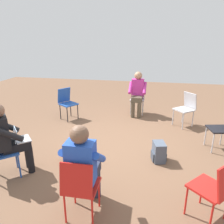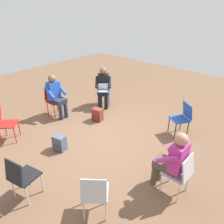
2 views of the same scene
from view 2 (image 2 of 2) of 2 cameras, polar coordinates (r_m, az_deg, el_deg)
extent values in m
plane|color=brown|center=(5.46, -2.99, -7.25)|extent=(14.00, 14.00, 0.00)
cube|color=red|center=(6.61, -14.67, 2.73)|extent=(0.41, 0.41, 0.03)
cylinder|color=red|center=(6.67, -12.42, 1.05)|extent=(0.02, 0.02, 0.42)
cylinder|color=red|center=(6.50, -14.79, 0.04)|extent=(0.02, 0.02, 0.42)
cylinder|color=red|center=(6.92, -14.13, 1.87)|extent=(0.02, 0.02, 0.42)
cylinder|color=red|center=(6.76, -16.45, 0.92)|extent=(0.02, 0.02, 0.42)
cube|color=red|center=(6.68, -15.84, 4.84)|extent=(0.38, 0.10, 0.40)
cube|color=#B7B7BC|center=(3.62, -4.37, -20.08)|extent=(0.56, 0.56, 0.03)
cylinder|color=#B7B7BC|center=(3.92, -6.61, -20.33)|extent=(0.02, 0.02, 0.42)
cylinder|color=#B7B7BC|center=(3.89, -1.31, -20.58)|extent=(0.02, 0.02, 0.42)
cylinder|color=#B7B7BC|center=(3.71, -7.39, -24.21)|extent=(0.02, 0.02, 0.42)
cylinder|color=#B7B7BC|center=(3.67, -1.63, -24.52)|extent=(0.02, 0.02, 0.42)
cube|color=#B7B7BC|center=(3.34, -4.86, -19.99)|extent=(0.32, 0.35, 0.40)
cube|color=red|center=(5.81, -25.53, -2.83)|extent=(0.57, 0.57, 0.03)
cylinder|color=red|center=(5.99, -23.09, -3.84)|extent=(0.02, 0.02, 0.42)
cylinder|color=red|center=(5.72, -24.01, -5.59)|extent=(0.02, 0.02, 0.42)
cylinder|color=red|center=(6.11, -26.11, -3.89)|extent=(0.02, 0.02, 0.42)
cylinder|color=red|center=(5.85, -27.16, -5.61)|extent=(0.02, 0.02, 0.42)
cube|color=#1E4799|center=(5.70, 17.17, -1.78)|extent=(0.56, 0.56, 0.03)
cylinder|color=black|center=(5.61, 16.19, -4.82)|extent=(0.02, 0.02, 0.42)
cylinder|color=black|center=(5.86, 14.62, -3.12)|extent=(0.02, 0.02, 0.42)
cylinder|color=black|center=(5.77, 19.14, -4.31)|extent=(0.02, 0.02, 0.42)
cylinder|color=black|center=(6.02, 17.49, -2.68)|extent=(0.02, 0.02, 0.42)
cube|color=#1E4799|center=(5.70, 19.11, 0.35)|extent=(0.29, 0.37, 0.40)
cube|color=#B7B7BC|center=(4.06, 16.31, -14.98)|extent=(0.40, 0.40, 0.03)
cylinder|color=#B7B7BC|center=(4.15, 12.59, -17.62)|extent=(0.02, 0.02, 0.42)
cylinder|color=#B7B7BC|center=(4.38, 14.94, -15.09)|extent=(0.02, 0.02, 0.42)
cylinder|color=#B7B7BC|center=(4.06, 16.95, -19.59)|extent=(0.02, 0.02, 0.42)
cylinder|color=#B7B7BC|center=(4.29, 19.08, -16.85)|extent=(0.02, 0.02, 0.42)
cube|color=#B7B7BC|center=(3.88, 19.28, -13.71)|extent=(0.38, 0.09, 0.40)
cube|color=black|center=(4.13, -21.63, -15.22)|extent=(0.48, 0.48, 0.03)
cylinder|color=#B7B7BC|center=(4.45, -20.89, -15.32)|extent=(0.02, 0.02, 0.42)
cylinder|color=#B7B7BC|center=(4.24, -17.75, -17.18)|extent=(0.02, 0.02, 0.42)
cylinder|color=#B7B7BC|center=(4.32, -24.39, -17.68)|extent=(0.02, 0.02, 0.42)
cylinder|color=#B7B7BC|center=(4.11, -21.32, -19.78)|extent=(0.02, 0.02, 0.42)
cube|color=black|center=(3.92, -24.32, -14.33)|extent=(0.17, 0.39, 0.40)
cube|color=#1E4799|center=(7.07, -2.23, 5.28)|extent=(0.56, 0.56, 0.03)
cylinder|color=#1E4799|center=(7.00, -0.85, 3.05)|extent=(0.02, 0.02, 0.42)
cylinder|color=#1E4799|center=(7.01, -3.63, 3.04)|extent=(0.02, 0.02, 0.42)
cylinder|color=#1E4799|center=(7.31, -0.81, 4.15)|extent=(0.02, 0.02, 0.42)
cylinder|color=#1E4799|center=(7.32, -3.48, 4.14)|extent=(0.02, 0.02, 0.42)
cube|color=#1E4799|center=(7.17, -2.20, 7.44)|extent=(0.32, 0.34, 0.40)
cylinder|color=black|center=(6.83, -1.54, 2.51)|extent=(0.11, 0.11, 0.45)
cylinder|color=black|center=(6.83, -3.05, 2.51)|extent=(0.11, 0.11, 0.45)
cube|color=black|center=(6.87, -2.29, 5.26)|extent=(0.51, 0.50, 0.14)
cube|color=black|center=(6.95, -2.28, 7.83)|extent=(0.39, 0.40, 0.52)
sphere|color=brown|center=(6.84, -2.33, 10.67)|extent=(0.22, 0.22, 0.22)
cylinder|color=black|center=(6.84, -0.62, 7.76)|extent=(0.35, 0.33, 0.31)
cylinder|color=black|center=(6.86, -3.99, 7.75)|extent=(0.35, 0.33, 0.31)
cube|color=#9EA0A5|center=(6.74, -2.34, 5.52)|extent=(0.36, 0.37, 0.02)
cube|color=#B2D1F2|center=(6.80, -2.32, 6.71)|extent=(0.24, 0.26, 0.20)
cylinder|color=#4C4233|center=(4.25, 10.95, -15.80)|extent=(0.11, 0.11, 0.45)
cylinder|color=#4C4233|center=(4.37, 12.24, -14.52)|extent=(0.11, 0.11, 0.45)
cube|color=#4C4233|center=(4.07, 14.05, -13.15)|extent=(0.30, 0.42, 0.14)
cube|color=#B22D84|center=(3.85, 16.97, -11.28)|extent=(0.34, 0.22, 0.52)
sphere|color=#A87A5B|center=(3.64, 17.73, -6.85)|extent=(0.22, 0.22, 0.22)
cylinder|color=#B22D84|center=(3.72, 14.22, -11.91)|extent=(0.09, 0.40, 0.31)
cylinder|color=#B22D84|center=(4.02, 17.04, -9.04)|extent=(0.09, 0.40, 0.31)
cylinder|color=#23283D|center=(6.48, -11.99, 0.45)|extent=(0.11, 0.11, 0.45)
cylinder|color=#23283D|center=(6.39, -13.25, -0.10)|extent=(0.11, 0.11, 0.45)
cube|color=#23283D|center=(6.44, -13.78, 2.88)|extent=(0.31, 0.42, 0.14)
cube|color=blue|center=(6.49, -15.02, 5.42)|extent=(0.34, 0.22, 0.52)
sphere|color=brown|center=(6.37, -15.41, 8.41)|extent=(0.22, 0.22, 0.22)
cylinder|color=blue|center=(6.50, -13.11, 5.95)|extent=(0.10, 0.40, 0.31)
cylinder|color=blue|center=(6.30, -16.01, 4.88)|extent=(0.10, 0.40, 0.31)
cube|color=maroon|center=(6.22, -3.81, -0.65)|extent=(0.26, 0.32, 0.36)
cube|color=maroon|center=(6.26, -3.78, -1.30)|extent=(0.29, 0.25, 0.16)
cube|color=#475160|center=(5.18, -13.52, -7.80)|extent=(0.26, 0.32, 0.36)
cube|color=#39414D|center=(5.22, -13.42, -8.52)|extent=(0.29, 0.25, 0.16)
camera|label=1|loc=(7.70, -30.85, 16.91)|focal=35.00mm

